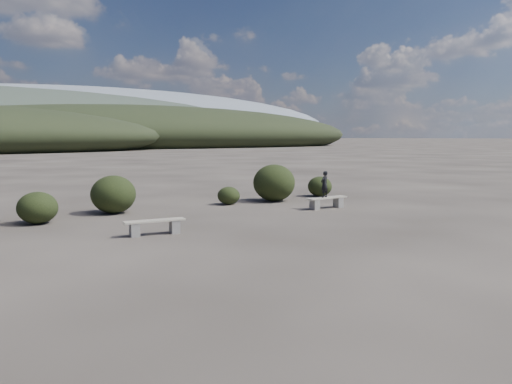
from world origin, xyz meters
TOP-DOWN VIEW (x-y plane):
  - ground at (0.00, 0.00)m, footprint 1200.00×1200.00m
  - bench_left at (-3.15, 4.42)m, footprint 1.67×0.52m
  - bench_right at (4.01, 5.80)m, footprint 1.70×0.37m
  - seated_person at (3.90, 5.80)m, footprint 0.40×0.31m
  - shrub_a at (-5.55, 7.99)m, footprint 1.20×1.20m
  - shrub_b at (-2.98, 8.86)m, footprint 1.53×1.53m
  - shrub_c at (1.48, 8.69)m, footprint 0.88×0.88m
  - shrub_d at (3.57, 8.62)m, footprint 1.73×1.73m
  - shrub_e at (6.20, 8.87)m, footprint 1.07×1.07m

SIDE VIEW (x-z plane):
  - ground at x=0.00m, z-range 0.00..0.00m
  - bench_left at x=-3.15m, z-range 0.04..0.45m
  - bench_right at x=4.01m, z-range 0.05..0.47m
  - shrub_c at x=1.48m, z-range 0.00..0.70m
  - shrub_e at x=6.20m, z-range 0.00..0.89m
  - shrub_a at x=-5.55m, z-range 0.00..0.98m
  - shrub_b at x=-2.98m, z-range 0.00..1.32m
  - shrub_d at x=3.57m, z-range 0.00..1.51m
  - seated_person at x=3.90m, z-range 0.43..1.39m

